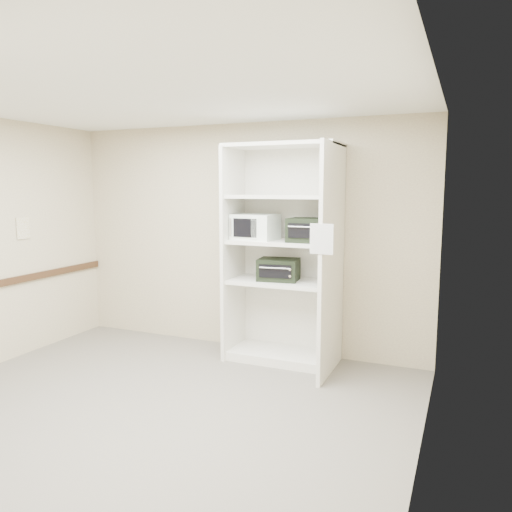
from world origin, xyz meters
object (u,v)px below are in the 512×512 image
at_px(toaster_oven_upper, 310,230).
at_px(shelving_unit, 287,262).
at_px(toaster_oven_lower, 279,269).
at_px(microwave, 255,227).

bearing_deg(toaster_oven_upper, shelving_unit, 167.64).
xyz_separation_m(shelving_unit, toaster_oven_lower, (-0.09, -0.01, -0.09)).
distance_m(microwave, toaster_oven_lower, 0.54).
bearing_deg(shelving_unit, microwave, -175.90).
relative_size(shelving_unit, toaster_oven_upper, 5.44).
distance_m(shelving_unit, toaster_oven_lower, 0.13).
distance_m(toaster_oven_upper, toaster_oven_lower, 0.59).
height_order(shelving_unit, toaster_oven_upper, shelving_unit).
relative_size(shelving_unit, toaster_oven_lower, 5.53).
bearing_deg(toaster_oven_lower, toaster_oven_upper, -16.01).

